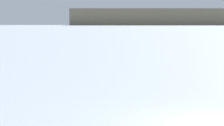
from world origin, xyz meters
TOP-DOWN VIEW (x-y plane):
  - ground_plane at (0.00, 0.00)m, footprint 4000.00×4000.00m

SIDE VIEW (x-z plane):
  - ground_plane at x=0.00m, z-range 0.00..0.00m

